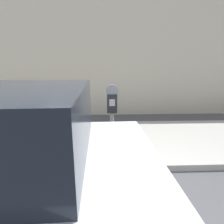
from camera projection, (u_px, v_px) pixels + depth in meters
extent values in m
plane|color=#47474C|center=(116.00, 205.00, 2.61)|extent=(60.00, 60.00, 0.00)
cube|color=#9E9B96|center=(111.00, 140.00, 4.72)|extent=(24.00, 2.80, 0.14)
cube|color=beige|center=(109.00, 47.00, 6.87)|extent=(24.00, 0.30, 5.49)
cylinder|color=slate|center=(112.00, 136.00, 3.52)|extent=(0.08, 0.08, 1.00)
cube|color=black|center=(112.00, 103.00, 3.34)|extent=(0.19, 0.12, 0.37)
cube|color=gray|center=(112.00, 103.00, 3.27)|extent=(0.11, 0.01, 0.13)
cylinder|color=slate|center=(112.00, 91.00, 3.28)|extent=(0.23, 0.10, 0.23)
cylinder|color=black|center=(86.00, 167.00, 2.99)|extent=(0.69, 0.24, 0.69)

